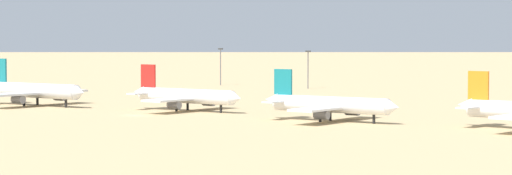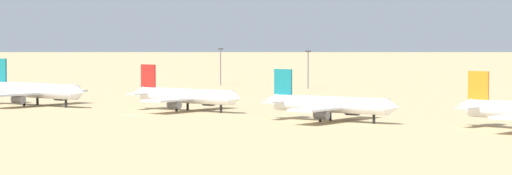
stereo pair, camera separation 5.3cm
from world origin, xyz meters
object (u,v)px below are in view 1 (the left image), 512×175
object	(u,v)px
parked_jet_red_3	(185,96)
parked_jet_teal_4	(329,105)
parked_jet_teal_2	(33,91)
light_pole_west	(221,63)
light_pole_east	(308,66)

from	to	relation	value
parked_jet_red_3	parked_jet_teal_4	xyz separation A→B (m)	(43.43, -6.78, -0.03)
parked_jet_teal_2	parked_jet_red_3	xyz separation A→B (m)	(43.15, 7.08, -0.32)
parked_jet_teal_4	parked_jet_red_3	bearing A→B (deg)	171.58
light_pole_west	light_pole_east	size ratio (longest dim) A/B	1.03
parked_jet_red_3	parked_jet_teal_4	world-z (taller)	parked_jet_red_3
parked_jet_teal_4	parked_jet_teal_2	bearing A→B (deg)	-179.35
parked_jet_teal_4	light_pole_west	bearing A→B (deg)	134.79
parked_jet_teal_2	light_pole_west	bearing A→B (deg)	103.81
parked_jet_teal_2	parked_jet_red_3	size ratio (longest dim) A/B	1.09
light_pole_west	parked_jet_red_3	bearing A→B (deg)	-57.84
parked_jet_teal_2	light_pole_east	distance (m)	111.19
parked_jet_teal_2	light_pole_east	xyz separation A→B (m)	(14.15, 110.23, 3.57)
light_pole_east	parked_jet_teal_2	bearing A→B (deg)	-97.32
parked_jet_red_3	parked_jet_teal_4	bearing A→B (deg)	-7.01
light_pole_west	parked_jet_teal_4	bearing A→B (deg)	-45.66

